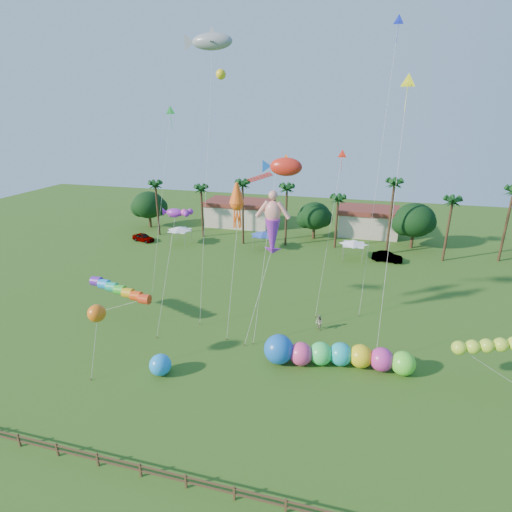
% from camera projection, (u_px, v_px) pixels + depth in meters
% --- Properties ---
extents(ground, '(160.00, 160.00, 0.00)m').
position_uv_depth(ground, '(221.00, 417.00, 29.13)').
color(ground, '#285116').
rests_on(ground, ground).
extents(tree_line, '(69.46, 8.91, 11.00)m').
position_uv_depth(tree_line, '(329.00, 217.00, 66.69)').
color(tree_line, '#3A2819').
rests_on(tree_line, ground).
extents(buildings_row, '(35.00, 7.00, 4.00)m').
position_uv_depth(buildings_row, '(295.00, 219.00, 74.53)').
color(buildings_row, beige).
rests_on(buildings_row, ground).
extents(tent_row, '(31.00, 4.00, 0.60)m').
position_uv_depth(tent_row, '(263.00, 234.00, 62.59)').
color(tent_row, white).
rests_on(tent_row, ground).
extents(fence, '(36.12, 0.12, 1.00)m').
position_uv_depth(fence, '(186.00, 480.00, 23.48)').
color(fence, brown).
rests_on(fence, ground).
extents(car_a, '(4.29, 2.55, 1.37)m').
position_uv_depth(car_a, '(143.00, 237.00, 67.90)').
color(car_a, '#4C4C54').
rests_on(car_a, ground).
extents(car_b, '(4.48, 2.00, 1.43)m').
position_uv_depth(car_b, '(387.00, 257.00, 58.81)').
color(car_b, '#4C4C54').
rests_on(car_b, ground).
extents(spectator_b, '(0.99, 1.01, 1.64)m').
position_uv_depth(spectator_b, '(319.00, 323.00, 40.39)').
color(spectator_b, gray).
rests_on(spectator_b, ground).
extents(caterpillar_inflatable, '(12.97, 3.72, 2.63)m').
position_uv_depth(caterpillar_inflatable, '(332.00, 355.00, 34.63)').
color(caterpillar_inflatable, '#EB3E84').
rests_on(caterpillar_inflatable, ground).
extents(blue_ball, '(1.85, 1.85, 1.85)m').
position_uv_depth(blue_ball, '(160.00, 365.00, 33.56)').
color(blue_ball, '#1B90F4').
rests_on(blue_ball, ground).
extents(rainbow_tube, '(9.47, 2.36, 3.50)m').
position_uv_depth(rainbow_tube, '(128.00, 297.00, 41.07)').
color(rainbow_tube, red).
rests_on(rainbow_tube, ground).
extents(green_worm, '(8.77, 2.99, 4.02)m').
position_uv_depth(green_worm, '(459.00, 348.00, 31.64)').
color(green_worm, '#AFDB30').
rests_on(green_worm, ground).
extents(orange_ball_kite, '(1.80, 2.61, 6.14)m').
position_uv_depth(orange_ball_kite, '(97.00, 313.00, 32.72)').
color(orange_ball_kite, orange).
rests_on(orange_ball_kite, ground).
extents(merman_kite, '(3.06, 4.50, 13.75)m').
position_uv_depth(merman_kite, '(273.00, 227.00, 37.01)').
color(merman_kite, '#ED9286').
rests_on(merman_kite, ground).
extents(fish_kite, '(4.76, 6.37, 17.11)m').
position_uv_depth(fish_kite, '(286.00, 167.00, 36.79)').
color(fish_kite, red).
rests_on(fish_kite, ground).
extents(shark_kite, '(5.45, 6.78, 28.08)m').
position_uv_depth(shark_kite, '(212.00, 42.00, 37.40)').
color(shark_kite, gray).
rests_on(shark_kite, ground).
extents(squid_kite, '(1.51, 3.91, 14.91)m').
position_uv_depth(squid_kite, '(237.00, 204.00, 37.27)').
color(squid_kite, '#FF5D14').
rests_on(squid_kite, ground).
extents(lobster_kite, '(3.50, 5.98, 12.20)m').
position_uv_depth(lobster_kite, '(175.00, 213.00, 39.20)').
color(lobster_kite, purple).
rests_on(lobster_kite, ground).
extents(delta_kite_red, '(2.00, 3.60, 17.38)m').
position_uv_depth(delta_kite_red, '(342.00, 159.00, 40.18)').
color(delta_kite_red, '#F82E1B').
rests_on(delta_kite_red, ground).
extents(delta_kite_yellow, '(1.34, 4.64, 23.80)m').
position_uv_depth(delta_kite_yellow, '(408.00, 87.00, 31.31)').
color(delta_kite_yellow, '#FDFF1A').
rests_on(delta_kite_yellow, ground).
extents(delta_kite_green, '(2.38, 5.17, 21.54)m').
position_uv_depth(delta_kite_green, '(170.00, 116.00, 43.11)').
color(delta_kite_green, '#35E34F').
rests_on(delta_kite_green, ground).
extents(delta_kite_blue, '(1.59, 4.37, 29.43)m').
position_uv_depth(delta_kite_blue, '(397.00, 31.00, 37.17)').
color(delta_kite_blue, '#172AD6').
rests_on(delta_kite_blue, ground).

